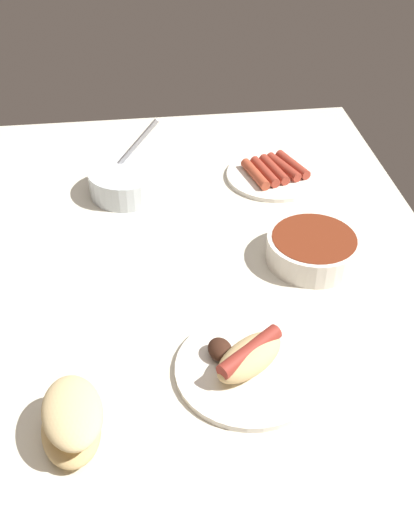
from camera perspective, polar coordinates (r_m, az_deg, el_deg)
name	(u,v)px	position (r cm, az deg, el deg)	size (l,w,h in cm)	color
ground_plane	(201,266)	(117.37, -0.56, -0.92)	(120.00, 90.00, 3.00)	silver
bowl_coleslaw	(126,180)	(134.62, -7.34, 6.80)	(15.52, 15.52, 14.76)	silver
plate_hotdog_assembled	(248,363)	(95.71, 3.69, -9.60)	(22.35, 22.35, 5.61)	white
bread_stack	(72,421)	(88.43, -12.13, -14.35)	(13.71, 10.22, 7.20)	tan
plate_sausages	(274,173)	(140.66, 6.07, 7.45)	(20.83, 20.83, 3.15)	white
bowl_chili	(313,248)	(116.43, 9.58, 0.75)	(17.06, 17.06, 5.06)	white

